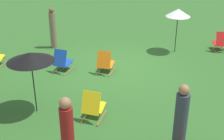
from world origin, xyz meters
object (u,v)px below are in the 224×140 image
deckchair_9 (62,61)px  person_0 (180,124)px  deckchair_4 (93,106)px  person_2 (53,29)px  umbrella_0 (30,57)px  deckchair_8 (221,42)px  umbrella_2 (178,13)px  deckchair_6 (105,63)px  person_1 (68,136)px

deckchair_9 → person_0: 5.51m
deckchair_4 → person_0: bearing=159.3°
person_2 → deckchair_4: bearing=83.6°
umbrella_0 → person_2: (0.92, -4.95, -0.78)m
deckchair_9 → deckchair_8: bearing=-140.2°
deckchair_9 → umbrella_2: size_ratio=0.48×
deckchair_4 → deckchair_9: size_ratio=0.97×
deckchair_6 → umbrella_2: (-2.58, -2.33, 1.25)m
deckchair_4 → deckchair_6: (0.05, -2.86, 0.00)m
umbrella_2 → person_2: 5.12m
umbrella_2 → umbrella_0: bearing=50.3°
deckchair_9 → umbrella_0: bearing=104.5°
person_0 → umbrella_2: bearing=-118.2°
deckchair_6 → deckchair_8: 5.17m
deckchair_4 → deckchair_9: 3.23m
deckchair_9 → umbrella_0: size_ratio=0.50×
deckchair_9 → person_1: size_ratio=0.51×
deckchair_4 → person_1: size_ratio=0.49×
deckchair_4 → umbrella_2: size_ratio=0.47×
deckchair_9 → person_2: 2.55m
deckchair_8 → deckchair_4: bearing=47.5°
deckchair_6 → deckchair_9: same height
deckchair_6 → person_2: bearing=-31.1°
deckchair_4 → person_0: size_ratio=0.47×
umbrella_2 → person_2: bearing=0.5°
deckchair_6 → person_0: bearing=128.5°
deckchair_6 → deckchair_8: size_ratio=1.01×
deckchair_8 → person_1: size_ratio=0.49×
person_1 → person_2: bearing=41.6°
umbrella_0 → person_2: size_ratio=1.01×
person_1 → person_2: size_ratio=1.00×
umbrella_0 → umbrella_2: bearing=-129.7°
umbrella_0 → person_1: (-1.43, 2.09, -0.77)m
umbrella_0 → umbrella_2: umbrella_2 is taller
deckchair_9 → person_2: person_2 is taller
deckchair_6 → umbrella_0: size_ratio=0.49×
deckchair_8 → person_2: (6.92, 0.36, 0.46)m
deckchair_9 → person_2: bearing=-51.6°
deckchair_6 → deckchair_8: same height
deckchair_4 → person_0: 2.48m
deckchair_4 → umbrella_2: (-2.53, -5.18, 1.25)m
deckchair_9 → deckchair_4: bearing=134.5°
deckchair_6 → deckchair_4: bearing=102.4°
person_2 → deckchair_6: bearing=104.8°
deckchair_8 → umbrella_0: bearing=37.6°
deckchair_4 → deckchair_8: (-4.39, -5.50, 0.00)m
deckchair_8 → deckchair_9: 6.52m
umbrella_2 → person_1: size_ratio=1.04×
person_1 → person_2: 7.43m
umbrella_0 → person_1: 2.65m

